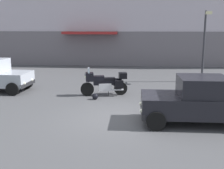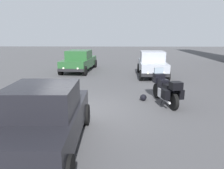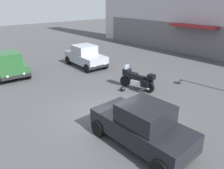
% 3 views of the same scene
% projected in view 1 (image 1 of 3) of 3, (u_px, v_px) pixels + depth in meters
% --- Properties ---
extents(ground_plane, '(80.00, 80.00, 0.00)m').
position_uv_depth(ground_plane, '(121.00, 117.00, 10.49)').
color(ground_plane, '#424244').
extents(motorcycle, '(2.24, 0.99, 1.36)m').
position_uv_depth(motorcycle, '(105.00, 83.00, 13.66)').
color(motorcycle, black).
rests_on(motorcycle, ground).
extents(helmet, '(0.28, 0.28, 0.28)m').
position_uv_depth(helmet, '(95.00, 96.00, 12.98)').
color(helmet, black).
rests_on(helmet, ground).
extents(car_hatchback_near, '(3.91, 1.85, 1.64)m').
position_uv_depth(car_hatchback_near, '(199.00, 101.00, 9.70)').
color(car_hatchback_near, black).
rests_on(car_hatchback_near, ground).
extents(streetlamp_curbside, '(0.28, 0.94, 4.14)m').
position_uv_depth(streetlamp_curbside, '(205.00, 39.00, 16.38)').
color(streetlamp_curbside, '#2D2D33').
rests_on(streetlamp_curbside, ground).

